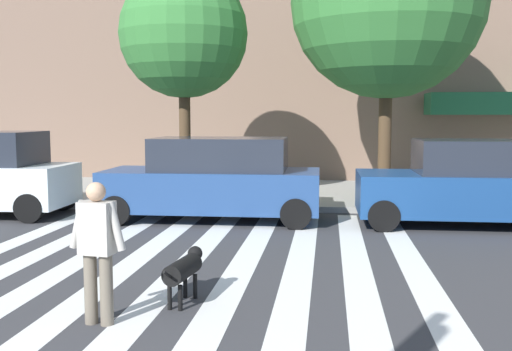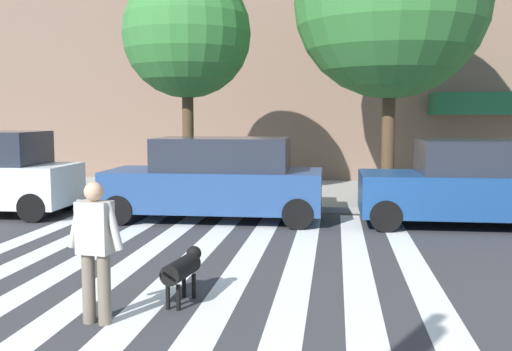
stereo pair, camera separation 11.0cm
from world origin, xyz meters
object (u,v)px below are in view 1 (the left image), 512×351
parked_car_behind_first (214,180)px  parked_car_third_in_line (474,184)px  dog_on_leash (184,269)px  street_tree_middle (388,2)px  pedestrian_dog_walker (97,245)px  street_tree_nearest (184,34)px

parked_car_behind_first → parked_car_third_in_line: (5.70, -0.00, -0.02)m
parked_car_third_in_line → dog_on_leash: 7.73m
street_tree_middle → parked_car_behind_first: bearing=-145.3°
street_tree_middle → pedestrian_dog_walker: 11.32m
parked_car_behind_first → street_tree_nearest: 4.35m
parked_car_behind_first → street_tree_nearest: bearing=119.0°
street_tree_nearest → pedestrian_dog_walker: (1.19, -9.00, -3.56)m
street_tree_nearest → street_tree_middle: 5.35m
parked_car_third_in_line → dog_on_leash: (-4.94, -5.93, -0.46)m
street_tree_middle → dog_on_leash: 10.52m
street_tree_middle → dog_on_leash: bearing=-110.6°
parked_car_third_in_line → street_tree_nearest: street_tree_nearest is taller
street_tree_nearest → street_tree_middle: bearing=6.6°
parked_car_third_in_line → street_tree_nearest: bearing=162.5°
parked_car_third_in_line → pedestrian_dog_walker: bearing=-130.0°
parked_car_behind_first → street_tree_middle: bearing=34.7°
pedestrian_dog_walker → dog_on_leash: 1.27m
parked_car_behind_first → parked_car_third_in_line: bearing=-0.0°
street_tree_middle → pedestrian_dog_walker: bearing=-112.9°
street_tree_middle → pedestrian_dog_walker: street_tree_middle is taller
street_tree_nearest → pedestrian_dog_walker: street_tree_nearest is taller
street_tree_nearest → parked_car_third_in_line: bearing=-17.5°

